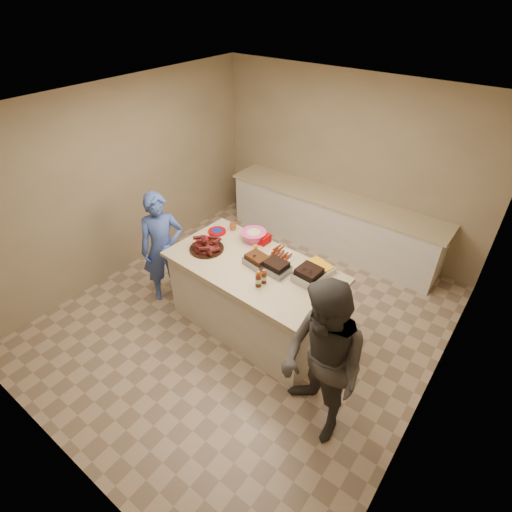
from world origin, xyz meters
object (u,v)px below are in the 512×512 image
Objects in this scene: island at (254,325)px; guest_gray at (314,421)px; bbq_bottle_a at (258,286)px; guest_blue at (170,294)px; plastic_cup at (233,230)px; coleslaw_bowl at (254,241)px; mustard_bottle at (256,251)px; roasting_pan at (308,281)px; rib_platter at (207,249)px; bbq_bottle_b at (264,283)px.

island reaches higher than guest_gray.
guest_blue is (-1.61, 0.04, -0.98)m from bbq_bottle_a.
island is 20.87× the size of plastic_cup.
coleslaw_bowl reaches higher than plastic_cup.
bbq_bottle_a is at bearing -41.61° from island.
bbq_bottle_a reaches higher than plastic_cup.
island is 1.02m from mustard_bottle.
bbq_bottle_a reaches higher than roasting_pan.
guest_gray is at bearing -65.24° from guest_blue.
bbq_bottle_a reaches higher than guest_gray.
rib_platter is 2.45× the size of bbq_bottle_b.
island is 4.87× the size of rib_platter.
coleslaw_bowl is 0.21× the size of guest_blue.
island is 1.51m from guest_gray.
guest_blue is (-1.62, -0.05, -0.98)m from bbq_bottle_b.
mustard_bottle is (0.17, -0.18, 0.00)m from coleslaw_bowl.
bbq_bottle_b is (0.94, -0.09, 0.00)m from rib_platter.
coleslaw_bowl is 0.24m from mustard_bottle.
roasting_pan is 0.82m from mustard_bottle.
roasting_pan is 2.86× the size of plastic_cup.
plastic_cup is 0.06× the size of guest_gray.
guest_blue is (-1.02, -0.65, -0.98)m from coleslaw_bowl.
coleslaw_bowl is at bearing 130.25° from island.
coleslaw_bowl is at bearing -6.75° from plastic_cup.
bbq_bottle_b is at bearing -30.04° from island.
island is at bearing -163.89° from roasting_pan.
rib_platter is 0.55m from plastic_cup.
island is 1.19m from roasting_pan.
island is at bearing 135.38° from bbq_bottle_a.
mustard_bottle is at bearing 33.06° from rib_platter.
rib_platter is at bearing -169.36° from guest_gray.
guest_gray is at bearing -25.37° from island.
bbq_bottle_a is (-0.39, -0.40, 0.00)m from roasting_pan.
rib_platter reaches higher than guest_gray.
rib_platter is 0.94m from bbq_bottle_a.
guest_blue is at bearing 178.70° from bbq_bottle_a.
plastic_cup is at bearing 93.57° from rib_platter.
guest_blue is at bearing -162.17° from guest_gray.
guest_gray is at bearing -17.52° from rib_platter.
guest_blue is (-1.33, -0.23, 0.00)m from island.
roasting_pan is 0.56m from bbq_bottle_a.
bbq_bottle_a is (0.59, -0.68, 0.00)m from coleslaw_bowl.
island is 11.91× the size of bbq_bottle_b.
roasting_pan is 1.39m from plastic_cup.
roasting_pan is 1.46m from guest_gray.
guest_blue is (-0.68, -0.14, -0.98)m from rib_platter.
rib_platter is 0.27× the size of guest_blue.
rib_platter is 4.29× the size of plastic_cup.
guest_blue is at bearing -147.60° from coleslaw_bowl.
roasting_pan is at bearing -44.46° from guest_blue.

